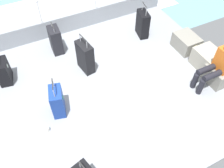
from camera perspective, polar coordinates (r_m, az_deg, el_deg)
ground_plane at (r=4.99m, az=-0.64°, el=-1.11°), size 4.40×5.20×0.06m
gunwale_port at (r=6.33m, az=-9.63°, el=14.06°), size 0.06×5.20×0.45m
railing_port at (r=6.04m, az=-10.33°, el=18.37°), size 0.04×4.20×1.02m
sea_wake at (r=7.81m, az=-12.84°, el=15.90°), size 12.00×12.00×0.01m
cargo_crate_0 at (r=5.97m, az=17.09°, el=9.36°), size 0.61×0.45×0.36m
cargo_crate_1 at (r=5.63m, az=21.55°, el=5.48°), size 0.61×0.48×0.42m
cargo_crate_2 at (r=5.42m, az=23.91°, el=2.07°), size 0.52×0.45×0.37m
passenger_seated at (r=5.06m, az=23.77°, el=4.28°), size 0.34×0.66×1.07m
suitcase_0 at (r=5.72m, az=-13.17°, el=10.05°), size 0.40×0.26×0.72m
suitcase_1 at (r=5.12m, az=-6.34°, el=6.33°), size 0.45×0.27×0.87m
suitcase_2 at (r=5.38m, az=-24.28°, el=2.71°), size 0.44×0.30×0.66m
suitcase_4 at (r=4.50m, az=-12.77°, el=-4.04°), size 0.43×0.31×0.78m
suitcase_5 at (r=6.09m, az=7.23°, el=13.88°), size 0.44×0.28×0.85m
paper_cup at (r=4.50m, az=-15.03°, el=-10.25°), size 0.08×0.08×0.10m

